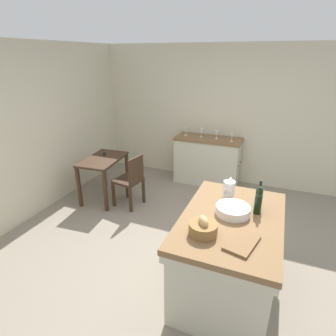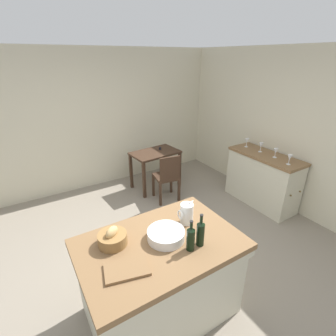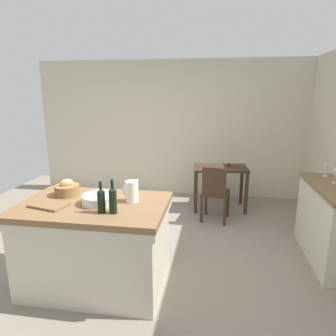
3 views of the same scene
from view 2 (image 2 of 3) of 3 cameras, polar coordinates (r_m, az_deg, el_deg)
ground_plane at (r=3.47m, az=-1.94°, el=-20.48°), size 6.76×6.76×0.00m
wall_back at (r=5.03m, az=-17.32°, el=10.07°), size 5.32×0.12×2.60m
wall_right at (r=4.51m, az=27.98°, el=6.78°), size 0.12×5.20×2.60m
island_table at (r=2.64m, az=-1.68°, el=-23.32°), size 1.46×0.97×0.90m
side_cabinet at (r=4.68m, az=20.67°, el=-2.39°), size 0.52×1.27×0.92m
writing_desk at (r=4.87m, az=-2.93°, el=2.34°), size 0.94×0.63×0.80m
wooden_chair at (r=4.43m, az=-0.19°, el=-1.89°), size 0.46×0.46×0.90m
pitcher at (r=2.52m, az=4.26°, el=-10.27°), size 0.17×0.13×0.25m
wash_bowl at (r=2.36m, az=-0.45°, el=-14.98°), size 0.34×0.34×0.09m
bread_basket at (r=2.34m, az=-12.54°, el=-15.34°), size 0.26×0.26×0.18m
cutting_board at (r=2.13m, az=-9.34°, el=-21.81°), size 0.39×0.29×0.02m
wine_bottle_dark at (r=2.26m, az=7.41°, el=-14.41°), size 0.07×0.07×0.32m
wine_bottle_amber at (r=2.21m, az=5.18°, el=-15.62°), size 0.07×0.07×0.30m
wine_glass_far_left at (r=4.20m, az=25.98°, el=2.10°), size 0.07×0.07×0.16m
wine_glass_left at (r=4.40m, az=23.33°, el=3.49°), size 0.07×0.07×0.15m
wine_glass_middle at (r=4.57m, az=20.42°, el=4.82°), size 0.07×0.07×0.16m
wine_glass_right at (r=4.75m, az=17.54°, el=5.85°), size 0.07×0.07×0.16m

